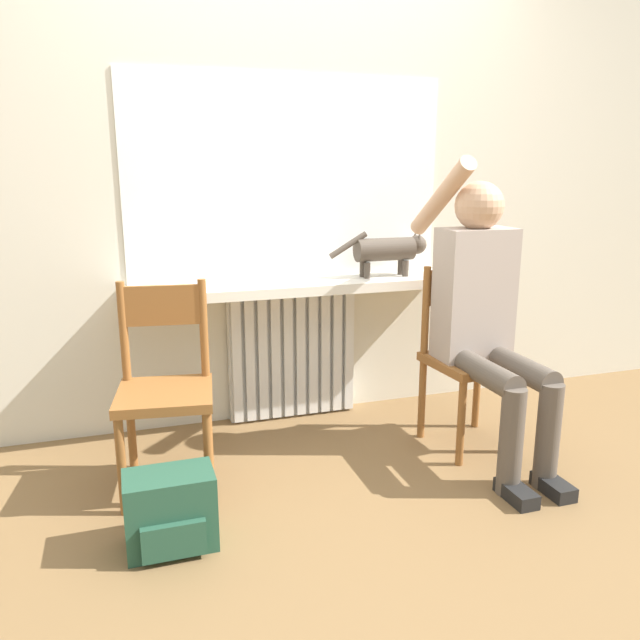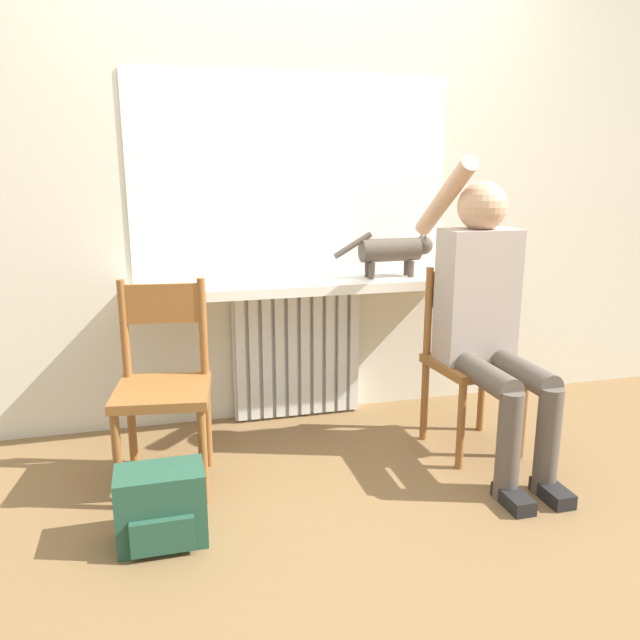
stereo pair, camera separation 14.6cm
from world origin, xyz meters
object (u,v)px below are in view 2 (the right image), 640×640
(backpack, at_px, (161,507))
(cat, at_px, (395,250))
(chair_right, at_px, (470,357))
(chair_left, at_px, (163,383))
(person, at_px, (487,310))

(backpack, bearing_deg, cat, 36.94)
(chair_right, distance_m, backpack, 1.56)
(chair_left, bearing_deg, cat, 29.63)
(chair_right, bearing_deg, chair_left, 175.27)
(chair_right, xyz_separation_m, cat, (-0.21, 0.48, 0.46))
(person, bearing_deg, chair_right, 91.94)
(chair_left, relative_size, backpack, 2.77)
(chair_right, bearing_deg, cat, 108.53)
(person, xyz_separation_m, cat, (-0.21, 0.60, 0.20))
(cat, relative_size, backpack, 1.73)
(chair_right, distance_m, cat, 0.69)
(chair_left, xyz_separation_m, backpack, (-0.03, -0.46, -0.31))
(chair_right, relative_size, cat, 1.60)
(chair_left, bearing_deg, chair_right, 7.99)
(person, height_order, backpack, person)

